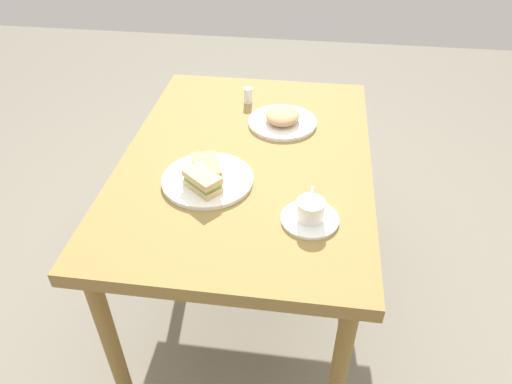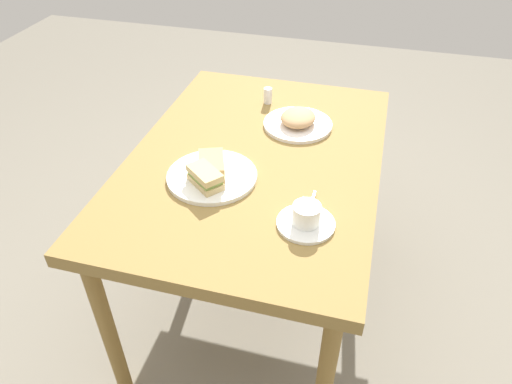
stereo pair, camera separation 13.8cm
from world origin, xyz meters
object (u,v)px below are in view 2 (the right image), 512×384
sandwich_front (212,166)px  dining_table (256,173)px  coffee_cup (306,213)px  spoon (311,205)px  side_plate (298,124)px  salt_shaker (268,96)px  coffee_saucer (306,224)px  sandwich_back (205,177)px  sandwich_plate (212,176)px

sandwich_front → dining_table: bearing=146.2°
coffee_cup → spoon: (-0.07, 0.00, -0.03)m
sandwich_front → spoon: 0.33m
dining_table → coffee_cup: coffee_cup is taller
sandwich_front → side_plate: bearing=151.9°
sandwich_front → salt_shaker: (-0.52, 0.05, -0.01)m
coffee_saucer → salt_shaker: 0.72m
coffee_saucer → side_plate: bearing=-166.6°
coffee_cup → side_plate: 0.53m
sandwich_back → coffee_cup: 0.33m
sandwich_front → side_plate: sandwich_front is taller
coffee_cup → sandwich_back: bearing=-104.6°
spoon → salt_shaker: (-0.59, -0.27, 0.02)m
dining_table → salt_shaker: 0.39m
coffee_cup → sandwich_plate: bearing=-113.2°
dining_table → sandwich_front: size_ratio=8.08×
dining_table → sandwich_plate: sandwich_plate is taller
sandwich_front → sandwich_back: sandwich_back is taller
dining_table → side_plate: side_plate is taller
sandwich_back → side_plate: bearing=155.4°
sandwich_front → salt_shaker: bearing=174.4°
sandwich_plate → coffee_saucer: (0.14, 0.32, -0.00)m
sandwich_plate → dining_table: bearing=148.0°
dining_table → sandwich_plate: bearing=-32.0°
sandwich_back → salt_shaker: size_ratio=2.10×
side_plate → spoon: bearing=15.7°
dining_table → coffee_saucer: size_ratio=7.22×
dining_table → sandwich_front: 0.21m
dining_table → sandwich_back: size_ratio=8.98×
side_plate → salt_shaker: 0.21m
sandwich_front → coffee_cup: 0.35m
dining_table → spoon: bearing=45.2°
dining_table → side_plate: bearing=156.1°
spoon → side_plate: size_ratio=0.39×
spoon → side_plate: bearing=-164.3°
spoon → coffee_saucer: bearing=-0.9°
sandwich_front → coffee_cup: coffee_cup is taller
coffee_cup → dining_table: bearing=-143.0°
coffee_saucer → dining_table: bearing=-143.1°
sandwich_plate → side_plate: bearing=152.6°
sandwich_back → coffee_cup: size_ratio=1.28×
coffee_saucer → sandwich_plate: bearing=-113.4°
sandwich_plate → coffee_cup: 0.35m
dining_table → side_plate: 0.26m
coffee_cup → salt_shaker: coffee_cup is taller
coffee_cup → spoon: size_ratio=1.04×
coffee_saucer → coffee_cup: coffee_cup is taller
sandwich_plate → sandwich_back: sandwich_back is taller
sandwich_front → salt_shaker: sandwich_front is taller
dining_table → side_plate: (-0.22, 0.10, 0.08)m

